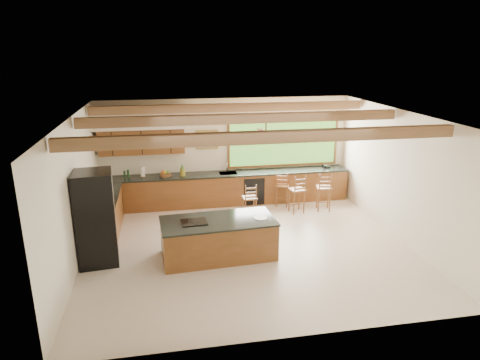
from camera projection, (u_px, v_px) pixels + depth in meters
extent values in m
plane|color=beige|center=(248.00, 247.00, 9.74)|extent=(7.20, 7.20, 0.00)
cube|color=silver|center=(226.00, 151.00, 12.35)|extent=(7.20, 0.04, 3.00)
cube|color=silver|center=(292.00, 251.00, 6.24)|extent=(7.20, 0.04, 3.00)
cube|color=silver|center=(75.00, 194.00, 8.68)|extent=(0.04, 6.50, 3.00)
cube|color=silver|center=(400.00, 176.00, 9.91)|extent=(0.04, 6.50, 3.00)
cube|color=tan|center=(249.00, 115.00, 8.85)|extent=(7.20, 6.50, 0.04)
cube|color=#876343|center=(267.00, 137.00, 7.39)|extent=(7.10, 0.15, 0.22)
cube|color=#876343|center=(244.00, 118.00, 9.37)|extent=(7.10, 0.15, 0.22)
cube|color=#876343|center=(231.00, 108.00, 11.06)|extent=(7.10, 0.15, 0.22)
cube|color=brown|center=(142.00, 141.00, 11.65)|extent=(2.30, 0.35, 0.70)
cube|color=white|center=(140.00, 120.00, 11.41)|extent=(2.60, 0.50, 0.48)
cylinder|color=#FFEABF|center=(114.00, 129.00, 11.36)|extent=(0.10, 0.10, 0.01)
cylinder|color=#FFEABF|center=(167.00, 128.00, 11.60)|extent=(0.10, 0.10, 0.01)
cube|color=#6CA039|center=(283.00, 143.00, 12.57)|extent=(3.20, 0.04, 1.30)
cube|color=#A48032|center=(207.00, 140.00, 12.13)|extent=(0.64, 0.03, 0.54)
cube|color=#437964|center=(207.00, 140.00, 12.11)|extent=(0.54, 0.01, 0.44)
cube|color=brown|center=(228.00, 189.00, 12.35)|extent=(7.00, 0.65, 0.88)
cube|color=black|center=(228.00, 174.00, 12.21)|extent=(7.04, 0.69, 0.04)
cube|color=brown|center=(105.00, 217.00, 10.32)|extent=(0.65, 2.35, 0.88)
cube|color=black|center=(103.00, 199.00, 10.19)|extent=(0.69, 2.39, 0.04)
cube|color=black|center=(254.00, 192.00, 12.16)|extent=(0.60, 0.02, 0.78)
cube|color=silver|center=(228.00, 174.00, 12.21)|extent=(0.50, 0.38, 0.03)
cylinder|color=silver|center=(227.00, 166.00, 12.35)|extent=(0.03, 0.03, 0.30)
cylinder|color=silver|center=(227.00, 163.00, 12.22)|extent=(0.03, 0.20, 0.03)
cylinder|color=white|center=(143.00, 172.00, 11.82)|extent=(0.12, 0.12, 0.30)
cylinder|color=#19401A|center=(125.00, 174.00, 11.76)|extent=(0.05, 0.05, 0.19)
cylinder|color=#19401A|center=(128.00, 174.00, 11.77)|extent=(0.06, 0.06, 0.21)
cube|color=black|center=(326.00, 166.00, 12.72)|extent=(0.22, 0.18, 0.09)
cube|color=brown|center=(218.00, 239.00, 9.19)|extent=(2.45, 1.25, 0.81)
cube|color=black|center=(218.00, 221.00, 9.07)|extent=(2.49, 1.29, 0.04)
cube|color=black|center=(194.00, 222.00, 8.94)|extent=(0.56, 0.45, 0.02)
cylinder|color=white|center=(261.00, 218.00, 9.18)|extent=(0.29, 0.29, 0.01)
cube|color=black|center=(96.00, 218.00, 8.76)|extent=(0.85, 0.83, 1.99)
cube|color=silver|center=(115.00, 217.00, 8.82)|extent=(0.03, 0.06, 1.83)
cube|color=brown|center=(283.00, 185.00, 12.12)|extent=(0.47, 0.47, 0.04)
cylinder|color=brown|center=(279.00, 198.00, 12.05)|extent=(0.03, 0.03, 0.59)
cylinder|color=brown|center=(289.00, 197.00, 12.10)|extent=(0.03, 0.03, 0.59)
cylinder|color=brown|center=(276.00, 194.00, 12.32)|extent=(0.03, 0.03, 0.59)
cylinder|color=brown|center=(286.00, 194.00, 12.37)|extent=(0.03, 0.03, 0.59)
cube|color=brown|center=(250.00, 198.00, 11.13)|extent=(0.36, 0.36, 0.04)
cylinder|color=brown|center=(245.00, 211.00, 11.06)|extent=(0.03, 0.03, 0.59)
cylinder|color=brown|center=(256.00, 210.00, 11.11)|extent=(0.03, 0.03, 0.59)
cylinder|color=brown|center=(243.00, 207.00, 11.33)|extent=(0.03, 0.03, 0.59)
cylinder|color=brown|center=(254.00, 207.00, 11.38)|extent=(0.03, 0.03, 0.59)
cube|color=brown|center=(297.00, 190.00, 11.62)|extent=(0.44, 0.44, 0.04)
cylinder|color=brown|center=(293.00, 203.00, 11.55)|extent=(0.04, 0.04, 0.63)
cylinder|color=brown|center=(304.00, 203.00, 11.60)|extent=(0.04, 0.04, 0.63)
cylinder|color=brown|center=(290.00, 200.00, 11.84)|extent=(0.04, 0.04, 0.63)
cylinder|color=brown|center=(300.00, 199.00, 11.89)|extent=(0.04, 0.04, 0.63)
cube|color=brown|center=(324.00, 187.00, 11.77)|extent=(0.47, 0.47, 0.04)
cylinder|color=brown|center=(320.00, 201.00, 11.69)|extent=(0.04, 0.04, 0.64)
cylinder|color=brown|center=(331.00, 201.00, 11.75)|extent=(0.04, 0.04, 0.64)
cylinder|color=brown|center=(316.00, 198.00, 11.99)|extent=(0.04, 0.04, 0.64)
cylinder|color=brown|center=(327.00, 197.00, 12.04)|extent=(0.04, 0.04, 0.64)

